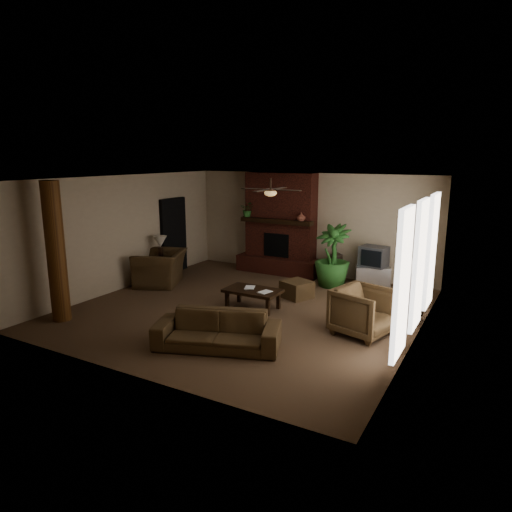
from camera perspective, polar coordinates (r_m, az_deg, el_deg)
The scene contains 23 objects.
room_shell at distance 9.61m, azimuth -1.16°, elevation 1.30°, with size 7.00×7.00×7.00m.
fireplace at distance 12.82m, azimuth 3.02°, elevation 3.00°, with size 2.40×0.70×2.80m.
windows at distance 8.66m, azimuth 19.69°, elevation -1.04°, with size 0.08×3.65×2.35m.
log_column at distance 9.79m, azimuth -23.73°, elevation 0.44°, with size 0.36×0.36×2.80m, color brown.
doorway at distance 13.07m, azimuth -10.25°, elevation 2.53°, with size 0.10×1.00×2.10m, color black.
ceiling_fan at distance 9.53m, azimuth 1.83°, elevation 8.05°, with size 1.35×1.35×0.37m.
sofa at distance 7.95m, azimuth -4.87°, elevation -8.55°, with size 2.15×0.63×0.84m, color #48351E.
armchair_left at distance 11.97m, azimuth -11.88°, elevation -0.77°, with size 1.32×0.86×1.15m, color #48351E.
armchair_right at distance 8.67m, azimuth 13.29°, elevation -6.51°, with size 0.96×0.90×0.98m, color #48351E.
coffee_table at distance 9.89m, azimuth -0.41°, elevation -4.51°, with size 1.20×0.70×0.43m.
ottoman at distance 10.72m, azimuth 5.12°, elevation -4.17°, with size 0.60×0.60×0.40m, color #48351E.
tv_stand at distance 12.03m, azimuth 14.36°, elevation -2.42°, with size 0.85×0.50×0.50m, color silver.
tv at distance 11.91m, azimuth 14.49°, elevation -0.06°, with size 0.72×0.61×0.52m.
floor_vase at distance 12.26m, azimuth 9.96°, elevation -1.06°, with size 0.34×0.34×0.77m.
floor_plant at distance 11.70m, azimuth 9.47°, elevation -1.64°, with size 0.89×1.58×0.89m, color #2B5E25.
side_table_left at distance 12.40m, azimuth -11.61°, elevation -1.73°, with size 0.50×0.50×0.55m, color black.
lamp_left at distance 12.21m, azimuth -11.88°, elevation 1.54°, with size 0.45×0.45×0.65m.
side_table_right at distance 9.98m, azimuth 18.57°, elevation -5.63°, with size 0.50×0.50×0.55m, color black.
lamp_right at distance 9.74m, azimuth 18.81°, elevation -1.63°, with size 0.37×0.37×0.65m.
mantel_plant at distance 12.93m, azimuth -1.03°, elevation 5.64°, with size 0.38×0.42×0.33m, color #2B5E25.
mantel_vase at distance 12.15m, azimuth 5.68°, elevation 4.88°, with size 0.22×0.23×0.22m, color brown.
book_a at distance 9.94m, azimuth -1.40°, elevation -3.22°, with size 0.22×0.03×0.29m, color #999999.
book_b at distance 9.68m, azimuth 0.67°, elevation -3.64°, with size 0.21×0.02×0.29m, color #999999.
Camera 1 is at (4.76, -8.14, 3.27)m, focal length 32.00 mm.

